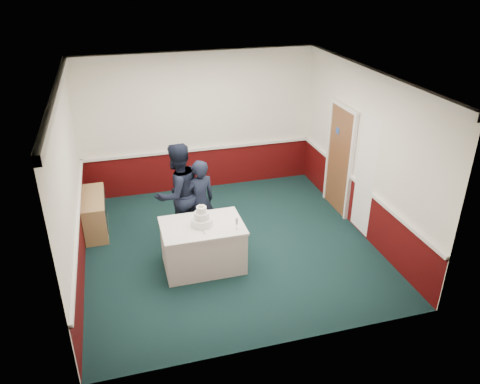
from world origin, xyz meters
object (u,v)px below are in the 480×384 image
object	(u,v)px
champagne_flute	(237,222)
person_woman	(200,202)
wedding_cake	(202,219)
person_man	(178,194)
cake_table	(203,245)
cake_knife	(203,231)
sideboard	(95,213)

from	to	relation	value
champagne_flute	person_woman	world-z (taller)	person_woman
wedding_cake	person_man	size ratio (longest dim) A/B	0.20
person_man	cake_table	bearing A→B (deg)	77.68
cake_knife	person_man	bearing A→B (deg)	88.21
wedding_cake	champagne_flute	size ratio (longest dim) A/B	1.78
cake_knife	person_man	distance (m)	1.15
sideboard	person_woman	distance (m)	2.08
person_woman	cake_knife	bearing A→B (deg)	66.77
sideboard	champagne_flute	size ratio (longest dim) A/B	5.85
sideboard	cake_knife	distance (m)	2.56
wedding_cake	cake_knife	distance (m)	0.23
sideboard	person_man	bearing A→B (deg)	-27.12
champagne_flute	person_man	distance (m)	1.41
sideboard	wedding_cake	world-z (taller)	wedding_cake
wedding_cake	champagne_flute	xyz separation A→B (m)	(0.50, -0.28, 0.03)
wedding_cake	person_woman	xyz separation A→B (m)	(0.12, 0.81, -0.12)
cake_table	champagne_flute	world-z (taller)	champagne_flute
champagne_flute	cake_knife	bearing A→B (deg)	171.42
cake_table	person_man	world-z (taller)	person_man
sideboard	cake_table	world-z (taller)	cake_table
sideboard	wedding_cake	distance (m)	2.46
champagne_flute	person_man	xyz separation A→B (m)	(-0.73, 1.21, 0.00)
sideboard	person_woman	world-z (taller)	person_woman
sideboard	person_man	size ratio (longest dim) A/B	0.65
cake_table	wedding_cake	bearing A→B (deg)	90.00
wedding_cake	champagne_flute	bearing A→B (deg)	-29.25
person_woman	cake_table	bearing A→B (deg)	66.75
cake_table	person_man	bearing A→B (deg)	104.14
cake_knife	person_woman	xyz separation A→B (m)	(0.15, 1.01, -0.01)
cake_knife	person_woman	size ratio (longest dim) A/B	0.14
cake_knife	person_man	xyz separation A→B (m)	(-0.20, 1.13, 0.14)
sideboard	cake_knife	bearing A→B (deg)	-48.28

